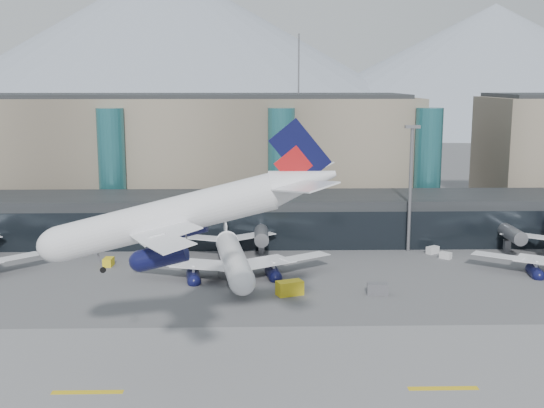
% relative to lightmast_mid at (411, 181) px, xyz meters
% --- Properties ---
extents(ground, '(900.00, 900.00, 0.00)m').
position_rel_lightmast_mid_xyz_m(ground, '(-30.00, -48.00, -14.42)').
color(ground, '#515154').
rests_on(ground, ground).
extents(runway_strip, '(400.00, 40.00, 0.04)m').
position_rel_lightmast_mid_xyz_m(runway_strip, '(-30.00, -63.00, -14.40)').
color(runway_strip, slate).
rests_on(runway_strip, ground).
extents(runway_markings, '(128.00, 1.00, 0.02)m').
position_rel_lightmast_mid_xyz_m(runway_markings, '(-30.00, -63.00, -14.37)').
color(runway_markings, gold).
rests_on(runway_markings, ground).
extents(concourse, '(170.00, 27.00, 10.00)m').
position_rel_lightmast_mid_xyz_m(concourse, '(-30.02, 9.73, -9.45)').
color(concourse, black).
rests_on(concourse, ground).
extents(terminal_main, '(130.00, 30.00, 31.00)m').
position_rel_lightmast_mid_xyz_m(terminal_main, '(-55.00, 42.00, 1.03)').
color(terminal_main, gray).
rests_on(terminal_main, ground).
extents(teal_towers, '(116.40, 19.40, 46.00)m').
position_rel_lightmast_mid_xyz_m(teal_towers, '(-44.99, 26.01, -0.41)').
color(teal_towers, '#27686F').
rests_on(teal_towers, ground).
extents(mountain_ridge, '(910.00, 400.00, 110.00)m').
position_rel_lightmast_mid_xyz_m(mountain_ridge, '(-14.03, 332.00, 31.33)').
color(mountain_ridge, gray).
rests_on(mountain_ridge, ground).
extents(lightmast_mid, '(3.00, 1.20, 25.60)m').
position_rel_lightmast_mid_xyz_m(lightmast_mid, '(0.00, 0.00, 0.00)').
color(lightmast_mid, slate).
rests_on(lightmast_mid, ground).
extents(hero_jet, '(36.80, 37.40, 12.07)m').
position_rel_lightmast_mid_xyz_m(hero_jet, '(-38.10, -57.77, 6.07)').
color(hero_jet, white).
rests_on(hero_jet, ground).
extents(jet_parked_mid, '(37.70, 37.68, 12.24)m').
position_rel_lightmast_mid_xyz_m(jet_parked_mid, '(-35.48, -15.47, -9.79)').
color(jet_parked_mid, white).
rests_on(jet_parked_mid, ground).
extents(veh_b, '(1.81, 2.77, 1.54)m').
position_rel_lightmast_mid_xyz_m(veh_b, '(-58.80, -10.02, -13.65)').
color(veh_b, gold).
rests_on(veh_b, ground).
extents(veh_c, '(3.54, 2.14, 1.87)m').
position_rel_lightmast_mid_xyz_m(veh_c, '(-11.33, -28.47, -13.48)').
color(veh_c, '#515156').
rests_on(veh_c, ground).
extents(veh_d, '(2.88, 2.57, 1.46)m').
position_rel_lightmast_mid_xyz_m(veh_d, '(4.46, -2.27, -13.69)').
color(veh_d, silver).
rests_on(veh_d, ground).
extents(veh_g, '(2.49, 2.42, 1.28)m').
position_rel_lightmast_mid_xyz_m(veh_g, '(6.00, -6.24, -13.78)').
color(veh_g, silver).
rests_on(veh_g, ground).
extents(veh_h, '(4.73, 3.58, 2.33)m').
position_rel_lightmast_mid_xyz_m(veh_h, '(-25.65, -28.38, -13.25)').
color(veh_h, gold).
rests_on(veh_h, ground).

